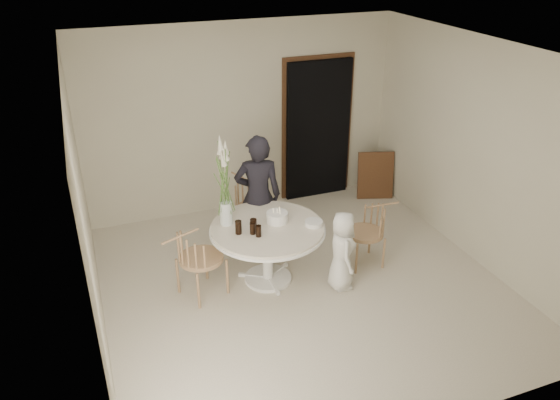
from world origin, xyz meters
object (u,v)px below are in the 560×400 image
object	(u,v)px
boy	(342,251)
birthday_cake	(277,217)
girl	(258,196)
flower_vase	(225,183)
chair_right	(373,225)
table	(268,235)
chair_left	(191,255)
chair_far	(248,200)

from	to	relation	value
boy	birthday_cake	bearing A→B (deg)	62.03
boy	birthday_cake	distance (m)	0.84
girl	flower_vase	world-z (taller)	flower_vase
flower_vase	chair_right	bearing A→B (deg)	-10.13
table	girl	bearing A→B (deg)	80.56
girl	boy	bearing A→B (deg)	135.40
chair_right	chair_left	xyz separation A→B (m)	(-2.24, 0.06, 0.05)
birthday_cake	chair_far	bearing A→B (deg)	92.29
chair_left	flower_vase	xyz separation A→B (m)	(0.48, 0.26, 0.68)
chair_far	boy	bearing A→B (deg)	-87.01
table	birthday_cake	xyz separation A→B (m)	(0.14, 0.06, 0.17)
flower_vase	birthday_cake	bearing A→B (deg)	-16.47
chair_right	chair_left	bearing A→B (deg)	-89.42
chair_far	girl	size ratio (longest dim) A/B	0.54
boy	birthday_cake	xyz separation A→B (m)	(-0.61, 0.49, 0.31)
chair_right	flower_vase	distance (m)	1.93
chair_right	girl	world-z (taller)	girl
boy	flower_vase	bearing A→B (deg)	71.58
boy	girl	bearing A→B (deg)	41.74
flower_vase	boy	bearing A→B (deg)	-29.21
chair_far	chair_right	size ratio (longest dim) A/B	1.07
chair_right	girl	size ratio (longest dim) A/B	0.50
birthday_cake	flower_vase	xyz separation A→B (m)	(-0.56, 0.17, 0.45)
chair_left	flower_vase	size ratio (longest dim) A/B	0.80
girl	birthday_cake	size ratio (longest dim) A/B	6.43
chair_right	flower_vase	world-z (taller)	flower_vase
birthday_cake	girl	bearing A→B (deg)	93.47
chair_left	chair_right	bearing A→B (deg)	-113.89
chair_left	boy	bearing A→B (deg)	-125.91
chair_far	chair_right	world-z (taller)	chair_far
chair_left	girl	bearing A→B (deg)	-78.55
chair_right	girl	xyz separation A→B (m)	(-1.24, 0.73, 0.28)
table	boy	xyz separation A→B (m)	(0.75, -0.42, -0.13)
chair_left	boy	size ratio (longest dim) A/B	0.90
table	flower_vase	size ratio (longest dim) A/B	1.23
table	flower_vase	distance (m)	0.79
chair_far	birthday_cake	bearing A→B (deg)	-108.39
chair_right	birthday_cake	bearing A→B (deg)	-95.04
chair_left	birthday_cake	world-z (taller)	birthday_cake
chair_right	girl	bearing A→B (deg)	-118.61
table	chair_far	distance (m)	1.06
girl	chair_right	bearing A→B (deg)	163.83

